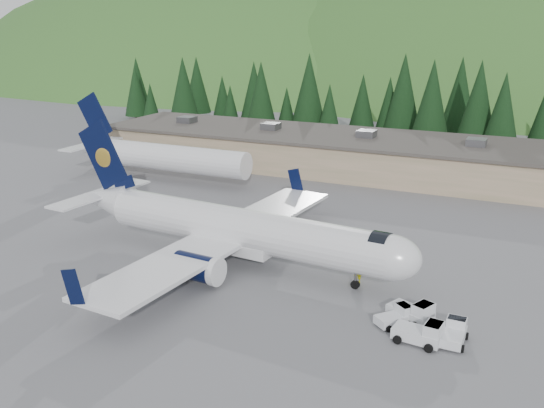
{
  "coord_description": "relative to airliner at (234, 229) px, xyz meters",
  "views": [
    {
      "loc": [
        23.57,
        -44.97,
        21.13
      ],
      "look_at": [
        0.0,
        6.0,
        4.0
      ],
      "focal_mm": 40.0,
      "sensor_mm": 36.0,
      "label": 1
    }
  ],
  "objects": [
    {
      "name": "second_airliner",
      "position": [
        -23.88,
        21.91,
        0.17
      ],
      "size": [
        27.5,
        11.0,
        10.05
      ],
      "color": "white",
      "rests_on": "ground"
    },
    {
      "name": "tree_line",
      "position": [
        -4.36,
        59.7,
        4.51
      ],
      "size": [
        113.62,
        18.6,
        14.42
      ],
      "color": "black",
      "rests_on": "ground"
    },
    {
      "name": "baggage_tug_c",
      "position": [
        20.43,
        -6.3,
        -2.49
      ],
      "size": [
        1.72,
        2.79,
        1.48
      ],
      "rotation": [
        0.0,
        0.0,
        1.56
      ],
      "color": "silver",
      "rests_on": "ground"
    },
    {
      "name": "baggage_tug_b",
      "position": [
        17.29,
        -4.69,
        -2.38
      ],
      "size": [
        3.64,
        2.94,
        1.74
      ],
      "rotation": [
        0.0,
        0.0,
        -0.42
      ],
      "color": "silver",
      "rests_on": "ground"
    },
    {
      "name": "airliner",
      "position": [
        0.0,
        0.0,
        0.0
      ],
      "size": [
        35.71,
        33.53,
        11.85
      ],
      "rotation": [
        0.0,
        0.0,
        -0.08
      ],
      "color": "white",
      "rests_on": "ground"
    },
    {
      "name": "terminal_building",
      "position": [
        -3.97,
        37.91,
        -0.53
      ],
      "size": [
        71.0,
        17.0,
        6.1
      ],
      "color": "gray",
      "rests_on": "ground"
    },
    {
      "name": "ground",
      "position": [
        1.04,
        -0.09,
        -3.16
      ],
      "size": [
        600.0,
        600.0,
        0.0
      ],
      "primitive_type": "plane",
      "color": "slate"
    },
    {
      "name": "baggage_tug_d",
      "position": [
        16.25,
        -5.54,
        -2.52
      ],
      "size": [
        2.72,
        2.89,
        1.42
      ],
      "rotation": [
        0.0,
        0.0,
        0.88
      ],
      "color": "silver",
      "rests_on": "ground"
    },
    {
      "name": "ramp_worker",
      "position": [
        11.52,
        0.34,
        -2.24
      ],
      "size": [
        0.75,
        0.58,
        1.82
      ],
      "primitive_type": "imported",
      "rotation": [
        0.0,
        0.0,
        3.38
      ],
      "color": "yellow",
      "rests_on": "ground"
    },
    {
      "name": "baggage_tug_a",
      "position": [
        18.45,
        -7.51,
        -2.38
      ],
      "size": [
        3.41,
        2.27,
        1.73
      ],
      "rotation": [
        0.0,
        0.0,
        -0.11
      ],
      "color": "silver",
      "rests_on": "ground"
    }
  ]
}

